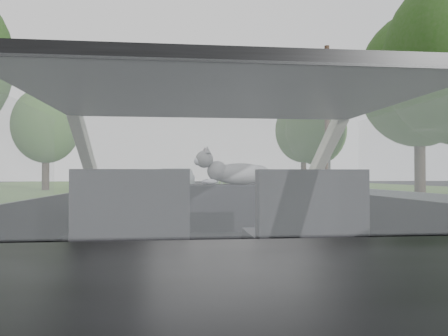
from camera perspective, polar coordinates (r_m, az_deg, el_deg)
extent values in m
cube|color=black|center=(2.35, -1.12, -9.24)|extent=(1.80, 4.00, 1.45)
cube|color=black|center=(2.95, -2.21, -5.08)|extent=(1.58, 0.45, 0.30)
cube|color=black|center=(2.04, -11.69, -6.10)|extent=(0.50, 0.72, 0.42)
cube|color=black|center=(2.12, 10.49, -5.90)|extent=(0.50, 0.72, 0.42)
torus|color=black|center=(2.65, -10.42, -4.02)|extent=(0.36, 0.36, 0.04)
ellipsoid|color=#98989D|center=(2.94, 2.14, -0.58)|extent=(0.58, 0.28, 0.25)
cube|color=slate|center=(13.12, 13.86, -2.99)|extent=(0.05, 90.00, 0.32)
imported|color=#B3BBC7|center=(23.19, -6.48, -1.78)|extent=(2.52, 4.52, 1.41)
cube|color=#094118|center=(20.78, 13.60, 0.00)|extent=(0.20, 1.11, 2.76)
cylinder|color=#422B1F|center=(23.21, 13.32, 6.07)|extent=(0.32, 0.32, 7.73)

